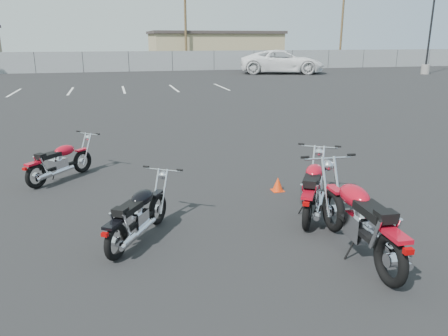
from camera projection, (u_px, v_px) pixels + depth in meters
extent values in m
plane|color=black|center=(221.00, 214.00, 7.55)|extent=(120.00, 120.00, 0.00)
torus|color=black|center=(82.00, 161.00, 9.85)|extent=(0.42, 0.44, 0.51)
cylinder|color=silver|center=(82.00, 161.00, 9.85)|extent=(0.16, 0.16, 0.14)
torus|color=black|center=(36.00, 176.00, 8.80)|extent=(0.42, 0.44, 0.51)
cylinder|color=silver|center=(36.00, 176.00, 8.80)|extent=(0.16, 0.16, 0.14)
cube|color=black|center=(60.00, 167.00, 9.31)|extent=(0.67, 0.72, 0.05)
cube|color=silver|center=(59.00, 165.00, 9.26)|extent=(0.40, 0.40, 0.26)
cylinder|color=silver|center=(58.00, 158.00, 9.22)|extent=(0.27, 0.27, 0.23)
ellipsoid|color=#B00A1C|center=(65.00, 150.00, 9.35)|extent=(0.53, 0.54, 0.22)
cube|color=black|center=(49.00, 156.00, 9.01)|extent=(0.48, 0.50, 0.09)
cube|color=black|center=(40.00, 156.00, 8.82)|extent=(0.24, 0.24, 0.10)
cube|color=#B00A1C|center=(34.00, 163.00, 8.71)|extent=(0.36, 0.37, 0.04)
cube|color=#B00A1C|center=(81.00, 150.00, 9.77)|extent=(0.28, 0.29, 0.03)
cylinder|color=silver|center=(44.00, 165.00, 8.80)|extent=(0.14, 0.14, 0.34)
cylinder|color=silver|center=(37.00, 164.00, 8.89)|extent=(0.14, 0.14, 0.34)
cylinder|color=silver|center=(56.00, 173.00, 9.05)|extent=(0.70, 0.75, 0.11)
cylinder|color=silver|center=(45.00, 176.00, 8.81)|extent=(0.28, 0.29, 0.11)
cylinder|color=silver|center=(87.00, 149.00, 9.82)|extent=(0.26, 0.28, 0.68)
cylinder|color=silver|center=(82.00, 148.00, 9.89)|extent=(0.26, 0.28, 0.68)
sphere|color=silver|center=(88.00, 138.00, 9.91)|extent=(0.19, 0.19, 0.14)
cylinder|color=silver|center=(89.00, 134.00, 9.90)|extent=(0.46, 0.43, 0.03)
cylinder|color=black|center=(98.00, 134.00, 9.74)|extent=(0.10, 0.09, 0.03)
cylinder|color=black|center=(78.00, 131.00, 10.01)|extent=(0.10, 0.09, 0.03)
cylinder|color=black|center=(54.00, 174.00, 9.34)|extent=(0.11, 0.11, 0.26)
cube|color=#990505|center=(25.00, 169.00, 8.53)|extent=(0.10, 0.10, 0.05)
torus|color=black|center=(158.00, 209.00, 7.09)|extent=(0.36, 0.49, 0.52)
cylinder|color=silver|center=(158.00, 209.00, 7.09)|extent=(0.15, 0.16, 0.14)
torus|color=black|center=(116.00, 242.00, 5.95)|extent=(0.36, 0.49, 0.52)
cylinder|color=silver|center=(116.00, 242.00, 5.95)|extent=(0.15, 0.16, 0.14)
cube|color=black|center=(138.00, 222.00, 6.51)|extent=(0.56, 0.81, 0.05)
cube|color=silver|center=(137.00, 220.00, 6.46)|extent=(0.38, 0.41, 0.26)
cylinder|color=silver|center=(136.00, 210.00, 6.41)|extent=(0.26, 0.28, 0.23)
ellipsoid|color=black|center=(142.00, 198.00, 6.56)|extent=(0.49, 0.57, 0.22)
cube|color=black|center=(128.00, 209.00, 6.18)|extent=(0.45, 0.52, 0.09)
cube|color=black|center=(120.00, 212.00, 5.98)|extent=(0.24, 0.23, 0.10)
cube|color=black|center=(114.00, 224.00, 5.85)|extent=(0.33, 0.39, 0.04)
cube|color=black|center=(157.00, 193.00, 7.01)|extent=(0.25, 0.31, 0.03)
cylinder|color=silver|center=(127.00, 224.00, 5.97)|extent=(0.12, 0.16, 0.34)
cylinder|color=silver|center=(113.00, 223.00, 6.04)|extent=(0.12, 0.16, 0.34)
cylinder|color=silver|center=(138.00, 233.00, 6.25)|extent=(0.58, 0.85, 0.11)
cylinder|color=silver|center=(128.00, 240.00, 5.99)|extent=(0.25, 0.31, 0.11)
cylinder|color=silver|center=(164.00, 191.00, 7.08)|extent=(0.22, 0.31, 0.68)
cylinder|color=silver|center=(155.00, 190.00, 7.13)|extent=(0.22, 0.31, 0.68)
sphere|color=silver|center=(163.00, 175.00, 7.17)|extent=(0.19, 0.19, 0.14)
cylinder|color=silver|center=(163.00, 170.00, 7.16)|extent=(0.53, 0.35, 0.03)
cylinder|color=black|center=(180.00, 170.00, 7.04)|extent=(0.10, 0.08, 0.03)
cylinder|color=black|center=(146.00, 167.00, 7.23)|extent=(0.10, 0.08, 0.03)
cylinder|color=black|center=(129.00, 233.00, 6.52)|extent=(0.13, 0.09, 0.26)
cube|color=#990505|center=(105.00, 235.00, 5.67)|extent=(0.10, 0.09, 0.05)
torus|color=black|center=(316.00, 185.00, 8.17)|extent=(0.39, 0.55, 0.58)
cylinder|color=silver|center=(316.00, 185.00, 8.17)|extent=(0.16, 0.18, 0.16)
torus|color=black|center=(307.00, 212.00, 6.87)|extent=(0.39, 0.55, 0.58)
cylinder|color=silver|center=(307.00, 212.00, 6.87)|extent=(0.16, 0.18, 0.16)
cube|color=black|center=(312.00, 195.00, 7.51)|extent=(0.61, 0.92, 0.06)
cube|color=silver|center=(312.00, 193.00, 7.45)|extent=(0.42, 0.46, 0.29)
cylinder|color=silver|center=(313.00, 183.00, 7.40)|extent=(0.29, 0.31, 0.26)
ellipsoid|color=#B00A1C|center=(314.00, 172.00, 7.56)|extent=(0.55, 0.64, 0.25)
cube|color=black|center=(311.00, 181.00, 7.14)|extent=(0.49, 0.59, 0.10)
cube|color=black|center=(310.00, 183.00, 6.91)|extent=(0.27, 0.26, 0.12)
cube|color=#B00A1C|center=(308.00, 194.00, 6.77)|extent=(0.36, 0.44, 0.05)
cube|color=#B00A1C|center=(317.00, 169.00, 8.08)|extent=(0.28, 0.35, 0.04)
cylinder|color=silver|center=(317.00, 196.00, 6.91)|extent=(0.13, 0.18, 0.38)
cylinder|color=silver|center=(302.00, 194.00, 6.97)|extent=(0.13, 0.18, 0.38)
cylinder|color=silver|center=(320.00, 205.00, 7.22)|extent=(0.63, 0.96, 0.12)
cylinder|color=silver|center=(318.00, 211.00, 6.92)|extent=(0.28, 0.35, 0.13)
cylinder|color=silver|center=(322.00, 168.00, 8.16)|extent=(0.24, 0.35, 0.77)
cylinder|color=silver|center=(313.00, 167.00, 8.21)|extent=(0.24, 0.35, 0.77)
sphere|color=silver|center=(319.00, 152.00, 8.26)|extent=(0.21, 0.21, 0.16)
cylinder|color=silver|center=(319.00, 147.00, 8.25)|extent=(0.60, 0.38, 0.03)
cylinder|color=black|center=(338.00, 146.00, 8.12)|extent=(0.12, 0.09, 0.04)
cylinder|color=black|center=(301.00, 144.00, 8.31)|extent=(0.12, 0.09, 0.04)
cylinder|color=black|center=(303.00, 206.00, 7.51)|extent=(0.14, 0.10, 0.29)
cube|color=#990505|center=(306.00, 204.00, 6.56)|extent=(0.11, 0.10, 0.06)
torus|color=black|center=(333.00, 211.00, 6.83)|extent=(0.16, 0.68, 0.67)
cylinder|color=silver|center=(333.00, 211.00, 6.83)|extent=(0.12, 0.18, 0.18)
torus|color=black|center=(390.00, 260.00, 5.30)|extent=(0.16, 0.68, 0.67)
cylinder|color=silver|center=(390.00, 260.00, 5.30)|extent=(0.12, 0.18, 0.18)
cube|color=black|center=(359.00, 229.00, 6.05)|extent=(0.18, 1.18, 0.07)
cube|color=silver|center=(361.00, 227.00, 5.98)|extent=(0.34, 0.44, 0.34)
cylinder|color=silver|center=(362.00, 213.00, 5.92)|extent=(0.24, 0.29, 0.30)
ellipsoid|color=#B00A1C|center=(354.00, 196.00, 6.12)|extent=(0.38, 0.67, 0.29)
cube|color=black|center=(374.00, 211.00, 5.62)|extent=(0.32, 0.63, 0.11)
cube|color=black|center=(386.00, 217.00, 5.35)|extent=(0.26, 0.21, 0.13)
cube|color=#B00A1C|center=(395.00, 234.00, 5.18)|extent=(0.23, 0.48, 0.06)
cube|color=#B00A1C|center=(335.00, 189.00, 6.73)|extent=(0.17, 0.39, 0.04)
cylinder|color=silver|center=(395.00, 232.00, 5.41)|extent=(0.07, 0.21, 0.44)
cylinder|color=silver|center=(375.00, 234.00, 5.36)|extent=(0.07, 0.21, 0.44)
cylinder|color=silver|center=(383.00, 243.00, 5.79)|extent=(0.17, 1.24, 0.14)
cylinder|color=silver|center=(398.00, 254.00, 5.45)|extent=(0.16, 0.40, 0.15)
cylinder|color=silver|center=(337.00, 186.00, 6.87)|extent=(0.07, 0.45, 0.88)
cylinder|color=silver|center=(325.00, 187.00, 6.83)|extent=(0.07, 0.45, 0.88)
sphere|color=silver|center=(328.00, 165.00, 6.94)|extent=(0.19, 0.19, 0.18)
cylinder|color=silver|center=(328.00, 158.00, 6.93)|extent=(0.78, 0.08, 0.03)
cylinder|color=black|center=(351.00, 155.00, 6.96)|extent=(0.14, 0.05, 0.04)
cylinder|color=black|center=(305.00, 157.00, 6.82)|extent=(0.14, 0.05, 0.04)
cylinder|color=black|center=(351.00, 248.00, 5.98)|extent=(0.18, 0.04, 0.34)
cube|color=#990505|center=(408.00, 251.00, 4.93)|extent=(0.12, 0.07, 0.07)
cone|color=red|center=(278.00, 184.00, 8.68)|extent=(0.22, 0.22, 0.27)
cube|color=red|center=(278.00, 190.00, 8.72)|extent=(0.23, 0.23, 0.01)
cylinder|color=gray|center=(425.00, 69.00, 37.04)|extent=(0.70, 0.70, 0.80)
cylinder|color=black|center=(433.00, 12.00, 35.73)|extent=(0.16, 0.16, 8.42)
cube|color=slate|center=(129.00, 61.00, 39.79)|extent=(80.00, 0.04, 1.80)
cylinder|color=black|center=(35.00, 63.00, 37.90)|extent=(0.06, 0.06, 1.80)
cylinder|color=black|center=(83.00, 62.00, 38.84)|extent=(0.06, 0.06, 1.80)
cylinder|color=black|center=(129.00, 61.00, 39.79)|extent=(0.06, 0.06, 1.80)
cylinder|color=black|center=(172.00, 61.00, 40.74)|extent=(0.06, 0.06, 1.80)
cylinder|color=black|center=(214.00, 60.00, 41.69)|extent=(0.06, 0.06, 1.80)
cylinder|color=black|center=(254.00, 60.00, 42.64)|extent=(0.06, 0.06, 1.80)
cylinder|color=black|center=(292.00, 59.00, 43.59)|extent=(0.06, 0.06, 1.80)
cylinder|color=black|center=(328.00, 59.00, 44.54)|extent=(0.06, 0.06, 1.80)
cylinder|color=black|center=(363.00, 59.00, 45.49)|extent=(0.06, 0.06, 1.80)
cylinder|color=black|center=(397.00, 58.00, 46.43)|extent=(0.06, 0.06, 1.80)
cylinder|color=black|center=(429.00, 58.00, 47.38)|extent=(0.06, 0.06, 1.80)
cube|color=tan|center=(213.00, 49.00, 50.29)|extent=(14.00, 9.00, 3.40)
cube|color=#393230|center=(213.00, 33.00, 49.77)|extent=(14.40, 9.40, 0.30)
cylinder|color=#4C3A23|center=(185.00, 22.00, 43.90)|extent=(0.24, 0.24, 9.00)
cylinder|color=#4C3A23|center=(342.00, 24.00, 49.10)|extent=(0.24, 0.24, 9.00)
cube|color=silver|center=(14.00, 93.00, 24.46)|extent=(0.12, 4.00, 0.01)
cube|color=silver|center=(71.00, 91.00, 25.17)|extent=(0.12, 4.00, 0.01)
cube|color=silver|center=(124.00, 90.00, 25.88)|extent=(0.12, 4.00, 0.01)
cube|color=silver|center=(174.00, 88.00, 26.59)|extent=(0.12, 4.00, 0.01)
cube|color=silver|center=(222.00, 87.00, 27.31)|extent=(0.12, 4.00, 0.01)
imported|color=white|center=(282.00, 55.00, 37.33)|extent=(5.59, 8.83, 3.13)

